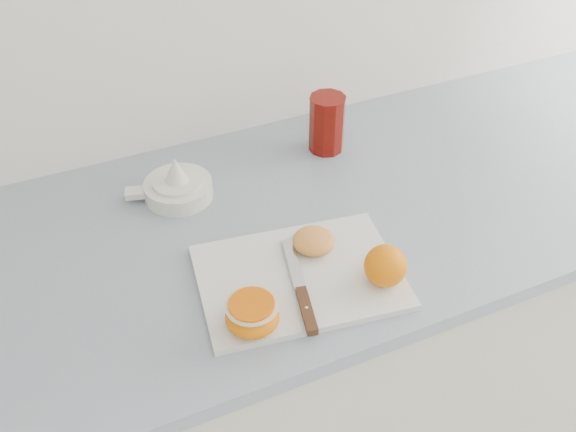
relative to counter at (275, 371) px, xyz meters
The scene contains 8 objects.
counter is the anchor object (origin of this frame).
cutting_board 0.48m from the counter, 96.49° to the right, with size 0.32×0.23×0.01m, color silver.
whole_orange 0.55m from the counter, 66.42° to the right, with size 0.07×0.07×0.07m.
half_orange 0.54m from the counter, 119.20° to the right, with size 0.08×0.08×0.05m.
squeezed_shell 0.48m from the counter, 74.30° to the right, with size 0.07×0.07×0.03m.
paring_knife 0.51m from the counter, 100.00° to the right, with size 0.06×0.20×0.01m.
citrus_juicer 0.50m from the counter, 134.66° to the left, with size 0.16×0.13×0.08m.
red_tumbler 0.56m from the counter, 40.79° to the left, with size 0.07×0.07×0.12m.
Camera 1 is at (-0.09, 0.90, 1.63)m, focal length 40.00 mm.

